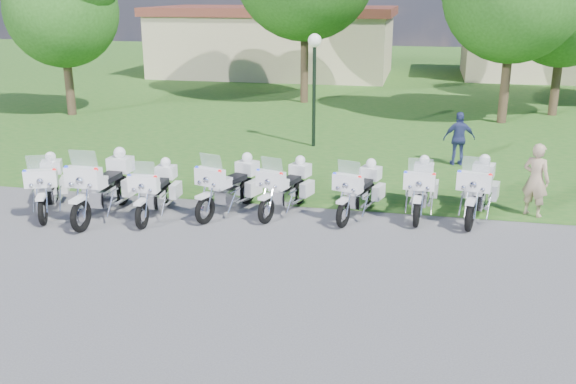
% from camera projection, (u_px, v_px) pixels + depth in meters
% --- Properties ---
extents(ground, '(100.00, 100.00, 0.00)m').
position_uv_depth(ground, '(250.00, 252.00, 13.01)').
color(ground, '#4F4F53').
rests_on(ground, ground).
extents(grass_lawn, '(100.00, 48.00, 0.01)m').
position_uv_depth(grass_lawn, '(369.00, 79.00, 38.19)').
color(grass_lawn, '#245E1D').
rests_on(grass_lawn, ground).
extents(motorcycle_0, '(1.34, 2.20, 1.57)m').
position_uv_depth(motorcycle_0, '(48.00, 185.00, 15.24)').
color(motorcycle_0, black).
rests_on(motorcycle_0, ground).
extents(motorcycle_1, '(0.89, 2.65, 1.78)m').
position_uv_depth(motorcycle_1, '(105.00, 185.00, 14.93)').
color(motorcycle_1, black).
rests_on(motorcycle_1, ground).
extents(motorcycle_2, '(0.77, 2.23, 1.50)m').
position_uv_depth(motorcycle_2, '(156.00, 190.00, 14.98)').
color(motorcycle_2, black).
rests_on(motorcycle_2, ground).
extents(motorcycle_3, '(1.25, 2.28, 1.59)m').
position_uv_depth(motorcycle_3, '(230.00, 185.00, 15.21)').
color(motorcycle_3, black).
rests_on(motorcycle_3, ground).
extents(motorcycle_4, '(1.15, 2.17, 1.50)m').
position_uv_depth(motorcycle_4, '(286.00, 186.00, 15.22)').
color(motorcycle_4, black).
rests_on(motorcycle_4, ground).
extents(motorcycle_5, '(1.13, 2.17, 1.49)m').
position_uv_depth(motorcycle_5, '(359.00, 190.00, 14.97)').
color(motorcycle_5, black).
rests_on(motorcycle_5, ground).
extents(motorcycle_6, '(0.83, 2.28, 1.53)m').
position_uv_depth(motorcycle_6, '(421.00, 188.00, 15.09)').
color(motorcycle_6, black).
rests_on(motorcycle_6, ground).
extents(motorcycle_7, '(1.12, 2.40, 1.63)m').
position_uv_depth(motorcycle_7, '(478.00, 189.00, 14.83)').
color(motorcycle_7, black).
rests_on(motorcycle_7, ground).
extents(lamp_post, '(0.44, 0.44, 3.74)m').
position_uv_depth(lamp_post, '(314.00, 61.00, 20.97)').
color(lamp_post, black).
rests_on(lamp_post, ground).
extents(tree_0, '(5.33, 4.55, 7.11)m').
position_uv_depth(tree_0, '(60.00, 0.00, 25.93)').
color(tree_0, '#38281C').
rests_on(tree_0, ground).
extents(building_west, '(14.56, 8.32, 4.10)m').
position_uv_depth(building_west, '(275.00, 41.00, 39.69)').
color(building_west, '#BEB189').
rests_on(building_west, ground).
extents(building_east, '(11.44, 7.28, 4.10)m').
position_uv_depth(building_east, '(560.00, 43.00, 38.18)').
color(building_east, '#BEB189').
rests_on(building_east, ground).
extents(bystander_a, '(0.76, 0.70, 1.74)m').
position_uv_depth(bystander_a, '(536.00, 180.00, 14.87)').
color(bystander_a, tan).
rests_on(bystander_a, ground).
extents(bystander_c, '(1.01, 0.57, 1.62)m').
position_uv_depth(bystander_c, '(459.00, 139.00, 19.24)').
color(bystander_c, navy).
rests_on(bystander_c, ground).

